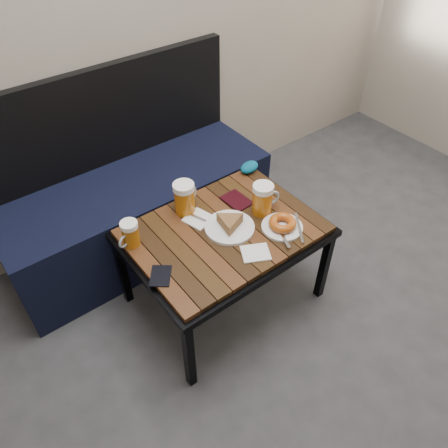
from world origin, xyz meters
TOP-DOWN VIEW (x-y plane):
  - bench at (-0.18, 1.76)m, footprint 1.40×0.50m
  - cafe_table at (-0.05, 1.16)m, footprint 0.84×0.62m
  - beer_mug_left at (-0.41, 1.33)m, footprint 0.11×0.09m
  - beer_mug_centre at (-0.11, 1.36)m, footprint 0.15×0.12m
  - beer_mug_right at (0.16, 1.15)m, footprint 0.14×0.10m
  - plate_pie at (-0.03, 1.15)m, footprint 0.22×0.22m
  - plate_bagel at (0.15, 1.01)m, footprint 0.20×0.22m
  - napkin_left at (-0.10, 1.28)m, footprint 0.14×0.14m
  - napkin_right at (-0.04, 0.97)m, footprint 0.15×0.14m
  - passport_navy at (-0.41, 1.10)m, footprint 0.13×0.13m
  - passport_burgundy at (0.11, 1.28)m, footprint 0.11×0.14m
  - knit_pouch at (0.31, 1.42)m, footprint 0.12×0.09m

SIDE VIEW (x-z plane):
  - bench at x=-0.18m, z-range -0.20..0.75m
  - cafe_table at x=-0.05m, z-range 0.19..0.66m
  - passport_navy at x=-0.41m, z-range 0.47..0.48m
  - passport_burgundy at x=0.11m, z-range 0.47..0.48m
  - napkin_right at x=-0.04m, z-range 0.47..0.48m
  - napkin_left at x=-0.10m, z-range 0.47..0.48m
  - plate_bagel at x=0.15m, z-range 0.47..0.52m
  - knit_pouch at x=0.31m, z-range 0.47..0.52m
  - plate_pie at x=-0.03m, z-range 0.47..0.53m
  - beer_mug_left at x=-0.41m, z-range 0.47..0.59m
  - beer_mug_right at x=0.16m, z-range 0.47..0.62m
  - beer_mug_centre at x=-0.11m, z-range 0.47..0.63m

